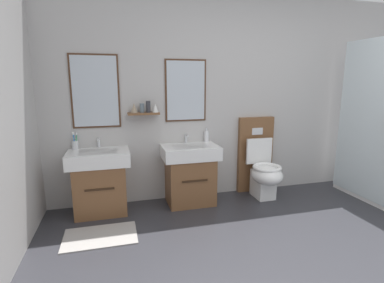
# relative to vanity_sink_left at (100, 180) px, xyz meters

# --- Properties ---
(wall_back) EXTENTS (5.06, 0.27, 2.51)m
(wall_back) POSITION_rel_vanity_sink_left_xyz_m (1.77, 0.26, 0.88)
(wall_back) COLOR #B7B5B2
(wall_back) RESTS_ON ground
(bath_mat) EXTENTS (0.68, 0.44, 0.01)m
(bath_mat) POSITION_rel_vanity_sink_left_xyz_m (-0.00, -0.58, -0.37)
(bath_mat) COLOR #9E9993
(bath_mat) RESTS_ON ground
(vanity_sink_left) EXTENTS (0.66, 0.47, 0.71)m
(vanity_sink_left) POSITION_rel_vanity_sink_left_xyz_m (0.00, 0.00, 0.00)
(vanity_sink_left) COLOR brown
(vanity_sink_left) RESTS_ON ground
(tap_on_left_sink) EXTENTS (0.03, 0.13, 0.11)m
(tap_on_left_sink) POSITION_rel_vanity_sink_left_xyz_m (-0.00, 0.17, 0.40)
(tap_on_left_sink) COLOR silver
(tap_on_left_sink) RESTS_ON vanity_sink_left
(vanity_sink_right) EXTENTS (0.66, 0.47, 0.71)m
(vanity_sink_right) POSITION_rel_vanity_sink_left_xyz_m (1.04, 0.00, 0.00)
(vanity_sink_right) COLOR brown
(vanity_sink_right) RESTS_ON ground
(tap_on_right_sink) EXTENTS (0.03, 0.13, 0.11)m
(tap_on_right_sink) POSITION_rel_vanity_sink_left_xyz_m (1.04, 0.17, 0.40)
(tap_on_right_sink) COLOR silver
(tap_on_right_sink) RESTS_ON vanity_sink_right
(toilet) EXTENTS (0.48, 0.62, 1.00)m
(toilet) POSITION_rel_vanity_sink_left_xyz_m (1.98, -0.00, 0.00)
(toilet) COLOR brown
(toilet) RESTS_ON ground
(toothbrush_cup) EXTENTS (0.07, 0.07, 0.20)m
(toothbrush_cup) POSITION_rel_vanity_sink_left_xyz_m (-0.25, 0.16, 0.39)
(toothbrush_cup) COLOR silver
(toothbrush_cup) RESTS_ON vanity_sink_left
(soap_dispenser) EXTENTS (0.06, 0.06, 0.18)m
(soap_dispenser) POSITION_rel_vanity_sink_left_xyz_m (1.30, 0.17, 0.41)
(soap_dispenser) COLOR white
(soap_dispenser) RESTS_ON vanity_sink_right
(shower_tray) EXTENTS (1.04, 0.95, 1.95)m
(shower_tray) POSITION_rel_vanity_sink_left_xyz_m (3.44, -0.49, 0.01)
(shower_tray) COLOR white
(shower_tray) RESTS_ON ground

